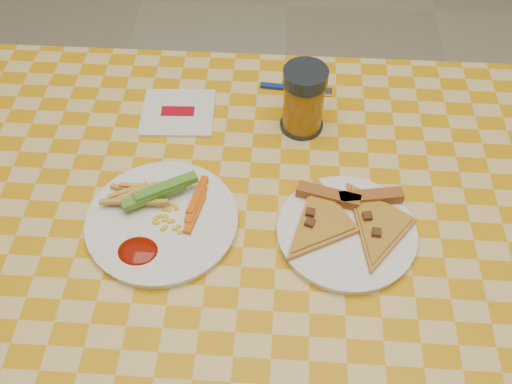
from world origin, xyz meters
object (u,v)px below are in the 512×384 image
(table, at_px, (276,255))
(plate_left, at_px, (162,222))
(drink_glass, at_px, (304,100))
(plate_right, at_px, (346,233))

(table, distance_m, plate_left, 0.20)
(drink_glass, bearing_deg, plate_right, -73.04)
(drink_glass, bearing_deg, table, -98.52)
(table, relative_size, plate_left, 5.43)
(table, height_order, plate_right, plate_right)
(table, bearing_deg, plate_right, -1.21)
(plate_right, relative_size, drink_glass, 1.67)
(plate_left, xyz_separation_m, plate_right, (0.29, -0.00, 0.00))
(plate_right, bearing_deg, drink_glass, 106.96)
(table, xyz_separation_m, plate_left, (-0.18, 0.00, 0.08))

